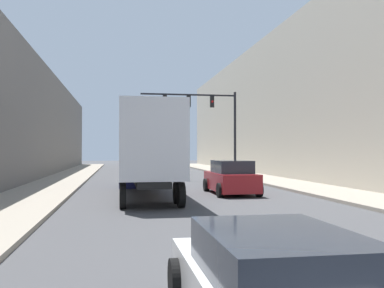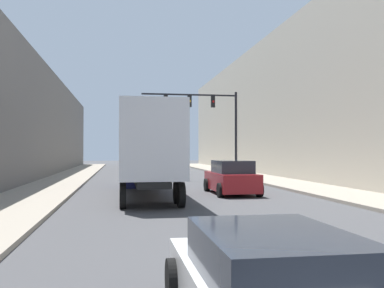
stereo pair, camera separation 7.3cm
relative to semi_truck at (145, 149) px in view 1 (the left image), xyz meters
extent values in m
cube|color=gray|center=(9.73, 8.02, -2.26)|extent=(3.49, 80.00, 0.15)
cube|color=gray|center=(-5.34, 8.02, -2.26)|extent=(3.49, 80.00, 0.15)
cube|color=#BCB29E|center=(14.48, 8.02, 3.88)|extent=(6.00, 80.00, 12.44)
cube|color=silver|center=(0.00, -1.16, 0.32)|extent=(2.57, 9.97, 3.12)
cube|color=black|center=(0.00, -1.16, -1.39)|extent=(1.28, 9.97, 0.24)
cube|color=navy|center=(0.00, 5.19, -1.00)|extent=(2.57, 2.73, 2.68)
cylinder|color=black|center=(-1.13, -4.94, -1.84)|extent=(0.25, 1.00, 1.00)
cylinder|color=black|center=(1.13, -4.94, -1.84)|extent=(0.25, 1.00, 1.00)
cylinder|color=black|center=(-1.13, -3.74, -1.84)|extent=(0.25, 1.00, 1.00)
cylinder|color=black|center=(1.13, -3.74, -1.84)|extent=(0.25, 1.00, 1.00)
cylinder|color=black|center=(-1.13, 5.19, -1.84)|extent=(0.25, 1.00, 1.00)
cylinder|color=black|center=(1.13, 5.19, -1.84)|extent=(0.25, 1.00, 1.00)
cube|color=#1E232D|center=(0.50, -17.00, -1.28)|extent=(1.61, 2.36, 0.53)
cylinder|color=black|center=(-0.42, -15.35, -2.02)|extent=(0.25, 0.64, 0.64)
cylinder|color=black|center=(1.42, -15.35, -2.02)|extent=(0.25, 0.64, 0.64)
cube|color=maroon|center=(4.46, -0.03, -1.69)|extent=(1.94, 4.54, 0.90)
cube|color=#1E232D|center=(4.46, -0.26, -0.92)|extent=(1.71, 2.50, 0.64)
cylinder|color=black|center=(3.49, 1.54, -1.98)|extent=(0.25, 0.70, 0.70)
cylinder|color=black|center=(5.43, 1.54, -1.98)|extent=(0.25, 0.70, 0.70)
cylinder|color=black|center=(3.49, -1.71, -1.98)|extent=(0.25, 0.70, 0.70)
cylinder|color=black|center=(5.43, -1.71, -1.98)|extent=(0.25, 0.70, 0.70)
cylinder|color=black|center=(7.84, 11.33, 1.13)|extent=(0.20, 0.20, 6.94)
cube|color=black|center=(4.09, 11.33, 4.30)|extent=(7.50, 0.12, 0.12)
cube|color=black|center=(5.97, 11.33, 3.79)|extent=(0.30, 0.24, 0.90)
sphere|color=red|center=(5.97, 11.19, 3.79)|extent=(0.18, 0.18, 0.18)
cube|color=black|center=(4.09, 11.33, 3.79)|extent=(0.30, 0.24, 0.90)
sphere|color=gold|center=(4.09, 11.19, 3.79)|extent=(0.18, 0.18, 0.18)
cube|color=black|center=(2.21, 11.33, 3.79)|extent=(0.30, 0.24, 0.90)
sphere|color=green|center=(2.21, 11.19, 3.51)|extent=(0.18, 0.18, 0.18)
camera|label=1|loc=(-1.29, -21.64, -0.11)|focal=40.00mm
camera|label=2|loc=(-1.21, -21.65, -0.11)|focal=40.00mm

